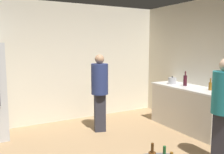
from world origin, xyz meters
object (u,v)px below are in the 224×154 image
kettle (172,81)px  person_in_navy_shirt (100,87)px  wine_bottle_on_counter (185,80)px  beer_bottle_on_counter (210,86)px  person_in_teal_shirt (224,104)px

kettle → person_in_navy_shirt: (-1.63, 0.32, -0.06)m
wine_bottle_on_counter → person_in_navy_shirt: (-1.70, 0.64, -0.10)m
beer_bottle_on_counter → person_in_navy_shirt: size_ratio=0.15×
person_in_teal_shirt → kettle: bearing=-122.9°
person_in_navy_shirt → person_in_teal_shirt: 2.33m
person_in_teal_shirt → wine_bottle_on_counter: bearing=-128.8°
kettle → person_in_navy_shirt: size_ratio=0.16×
person_in_navy_shirt → person_in_teal_shirt: size_ratio=1.00×
wine_bottle_on_counter → person_in_navy_shirt: person_in_navy_shirt is taller
kettle → person_in_teal_shirt: 1.94m
wine_bottle_on_counter → beer_bottle_on_counter: bearing=-85.8°
person_in_navy_shirt → beer_bottle_on_counter: bearing=70.5°
kettle → person_in_teal_shirt: person_in_teal_shirt is taller
wine_bottle_on_counter → person_in_navy_shirt: 1.82m
wine_bottle_on_counter → beer_bottle_on_counter: (0.04, -0.60, -0.03)m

